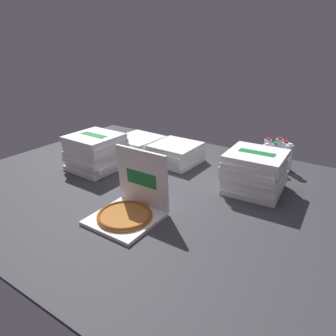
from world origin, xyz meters
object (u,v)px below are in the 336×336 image
(open_pizza_box, at_px, (130,206))
(water_bottle_2, at_px, (267,152))
(water_bottle_1, at_px, (284,155))
(water_bottle_4, at_px, (265,158))
(pizza_stack_center_far, at_px, (255,172))
(pizza_stack_right_far, at_px, (139,146))
(pizza_stack_right_near, at_px, (96,152))
(pizza_stack_left_near, at_px, (176,153))
(water_bottle_3, at_px, (278,151))
(water_bottle_0, at_px, (273,157))
(water_bottle_5, at_px, (288,158))

(open_pizza_box, bearing_deg, water_bottle_2, 71.83)
(water_bottle_1, relative_size, water_bottle_2, 1.00)
(water_bottle_1, xyz_separation_m, water_bottle_4, (-0.12, -0.16, 0.00))
(pizza_stack_center_far, distance_m, water_bottle_1, 0.57)
(open_pizza_box, bearing_deg, pizza_stack_right_far, 125.93)
(pizza_stack_right_near, relative_size, water_bottle_1, 1.71)
(pizza_stack_left_near, xyz_separation_m, water_bottle_3, (0.79, 0.47, 0.03))
(water_bottle_0, bearing_deg, open_pizza_box, -112.58)
(water_bottle_3, xyz_separation_m, water_bottle_4, (-0.04, -0.23, 0.00))
(pizza_stack_right_far, height_order, water_bottle_3, water_bottle_3)
(pizza_stack_center_far, height_order, pizza_stack_right_far, pizza_stack_center_far)
(water_bottle_1, height_order, water_bottle_5, same)
(water_bottle_1, bearing_deg, water_bottle_5, -50.07)
(water_bottle_5, bearing_deg, water_bottle_0, -163.59)
(open_pizza_box, relative_size, water_bottle_1, 1.66)
(water_bottle_5, bearing_deg, water_bottle_1, 129.93)
(water_bottle_3, height_order, water_bottle_4, same)
(pizza_stack_left_near, height_order, water_bottle_2, water_bottle_2)
(water_bottle_3, bearing_deg, water_bottle_2, -133.99)
(open_pizza_box, height_order, water_bottle_1, open_pizza_box)
(water_bottle_1, distance_m, water_bottle_2, 0.15)
(water_bottle_5, bearing_deg, water_bottle_2, 166.09)
(water_bottle_5, bearing_deg, water_bottle_3, 132.97)
(open_pizza_box, distance_m, pizza_stack_center_far, 0.97)
(pizza_stack_left_near, bearing_deg, pizza_stack_right_far, -176.99)
(pizza_stack_right_near, bearing_deg, pizza_stack_right_far, 80.87)
(water_bottle_0, bearing_deg, water_bottle_2, 135.47)
(open_pizza_box, distance_m, water_bottle_0, 1.38)
(pizza_stack_right_far, xyz_separation_m, water_bottle_0, (1.22, 0.33, 0.03))
(pizza_stack_left_near, distance_m, water_bottle_2, 0.82)
(water_bottle_2, bearing_deg, pizza_stack_right_far, -160.01)
(pizza_stack_left_near, xyz_separation_m, water_bottle_1, (0.87, 0.40, 0.03))
(pizza_stack_center_far, xyz_separation_m, pizza_stack_right_far, (-1.21, 0.14, -0.07))
(water_bottle_0, relative_size, water_bottle_1, 1.00)
(water_bottle_4, bearing_deg, pizza_stack_center_far, -83.69)
(water_bottle_0, height_order, water_bottle_4, same)
(water_bottle_5, bearing_deg, pizza_stack_center_far, -103.29)
(open_pizza_box, distance_m, pizza_stack_right_far, 1.17)
(pizza_stack_right_near, relative_size, water_bottle_0, 1.71)
(water_bottle_0, relative_size, water_bottle_2, 1.00)
(pizza_stack_left_near, distance_m, water_bottle_3, 0.93)
(water_bottle_5, bearing_deg, open_pizza_box, -116.23)
(pizza_stack_right_far, relative_size, pizza_stack_right_near, 1.07)
(water_bottle_0, xyz_separation_m, water_bottle_2, (-0.08, 0.08, 0.00))
(water_bottle_2, height_order, water_bottle_3, same)
(water_bottle_0, bearing_deg, pizza_stack_center_far, -90.57)
(open_pizza_box, relative_size, pizza_stack_right_near, 0.97)
(pizza_stack_center_far, relative_size, pizza_stack_right_far, 0.98)
(water_bottle_1, bearing_deg, open_pizza_box, -113.59)
(open_pizza_box, xyz_separation_m, water_bottle_0, (0.53, 1.28, 0.04))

